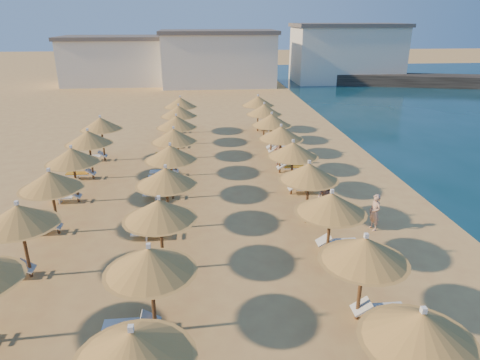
{
  "coord_description": "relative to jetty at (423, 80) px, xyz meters",
  "views": [
    {
      "loc": [
        -1.71,
        -16.09,
        9.06
      ],
      "look_at": [
        0.17,
        4.0,
        1.3
      ],
      "focal_mm": 32.0,
      "sensor_mm": 36.0,
      "label": 1
    }
  ],
  "objects": [
    {
      "name": "parasol_row_east",
      "position": [
        -26.06,
        -39.64,
        1.73
      ],
      "size": [
        2.74,
        37.05,
        3.07
      ],
      "color": "brown",
      "rests_on": "ground"
    },
    {
      "name": "parasol_row_west",
      "position": [
        -32.4,
        -39.64,
        1.73
      ],
      "size": [
        2.74,
        37.05,
        3.07
      ],
      "color": "brown",
      "rests_on": "ground"
    },
    {
      "name": "parasol_row_inland",
      "position": [
        -37.28,
        -39.64,
        1.73
      ],
      "size": [
        2.74,
        23.33,
        3.07
      ],
      "color": "brown",
      "rests_on": "ground"
    },
    {
      "name": "hotel_blocks",
      "position": [
        -25.32,
        4.78,
        2.95
      ],
      "size": [
        47.96,
        11.18,
        8.1
      ],
      "color": "white",
      "rests_on": "ground"
    },
    {
      "name": "beachgoer_a",
      "position": [
        -23.18,
        -40.6,
        0.1
      ],
      "size": [
        0.55,
        0.7,
        1.7
      ],
      "primitive_type": "imported",
      "rotation": [
        0.0,
        0.0,
        -1.32
      ],
      "color": "tan",
      "rests_on": "ground"
    },
    {
      "name": "beachgoer_c",
      "position": [
        -25.83,
        -31.26,
        0.02
      ],
      "size": [
        0.98,
        0.68,
        1.54
      ],
      "primitive_type": "imported",
      "rotation": [
        0.0,
        0.0,
        -0.38
      ],
      "color": "tan",
      "rests_on": "ground"
    },
    {
      "name": "jetty",
      "position": [
        0.0,
        0.0,
        0.0
      ],
      "size": [
        30.03,
        11.53,
        1.5
      ],
      "primitive_type": "cube",
      "rotation": [
        0.0,
        0.0,
        -0.26
      ],
      "color": "black",
      "rests_on": "ground"
    },
    {
      "name": "loungers",
      "position": [
        -30.69,
        -39.7,
        -0.41
      ],
      "size": [
        14.34,
        35.77,
        0.66
      ],
      "color": "white",
      "rests_on": "ground"
    },
    {
      "name": "ground",
      "position": [
        -29.1,
        -41.19,
        -0.75
      ],
      "size": [
        220.0,
        220.0,
        0.0
      ],
      "primitive_type": "plane",
      "color": "tan",
      "rests_on": "ground"
    },
    {
      "name": "beachgoer_b",
      "position": [
        -24.99,
        -39.0,
        0.13
      ],
      "size": [
        1.08,
        1.08,
        1.76
      ],
      "primitive_type": "imported",
      "rotation": [
        0.0,
        0.0,
        -0.79
      ],
      "color": "tan",
      "rests_on": "ground"
    }
  ]
}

